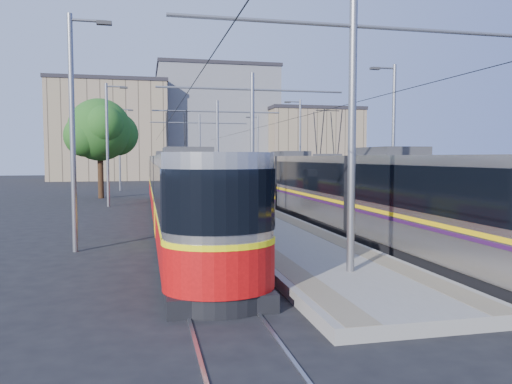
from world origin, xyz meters
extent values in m
plane|color=black|center=(0.00, 0.00, 0.00)|extent=(160.00, 160.00, 0.00)
cube|color=gray|center=(0.00, 17.00, 0.15)|extent=(4.00, 50.00, 0.30)
cube|color=gray|center=(-1.45, 17.00, 0.30)|extent=(0.70, 50.00, 0.01)
cube|color=gray|center=(1.45, 17.00, 0.30)|extent=(0.70, 50.00, 0.01)
cube|color=gray|center=(-4.32, 17.00, 0.01)|extent=(0.07, 70.00, 0.03)
cube|color=gray|center=(-2.88, 17.00, 0.01)|extent=(0.07, 70.00, 0.03)
cube|color=gray|center=(2.88, 17.00, 0.01)|extent=(0.07, 70.00, 0.03)
cube|color=gray|center=(4.32, 17.00, 0.01)|extent=(0.07, 70.00, 0.03)
cube|color=silver|center=(-3.60, -3.00, 0.01)|extent=(1.20, 5.00, 0.01)
cube|color=black|center=(-3.60, 9.15, 0.20)|extent=(2.30, 30.48, 0.40)
cube|color=#BDB6AD|center=(-3.60, 9.15, 1.85)|extent=(2.40, 28.88, 2.90)
cube|color=black|center=(-3.60, 9.15, 2.35)|extent=(2.43, 28.88, 1.30)
cube|color=#F4EA0C|center=(-3.60, 9.15, 1.45)|extent=(2.43, 28.88, 0.12)
cube|color=red|center=(-3.60, 9.15, 0.95)|extent=(2.42, 28.88, 1.10)
cube|color=#2D2D30|center=(-3.60, 9.15, 3.45)|extent=(1.68, 3.00, 0.30)
cube|color=black|center=(3.60, 7.28, 0.20)|extent=(2.30, 31.20, 0.40)
cube|color=#AAA39B|center=(3.60, 7.28, 1.85)|extent=(2.40, 29.60, 2.90)
cube|color=black|center=(3.60, 7.28, 2.35)|extent=(2.43, 29.60, 1.30)
cube|color=yellow|center=(3.60, 7.28, 1.45)|extent=(2.43, 29.60, 0.12)
cube|color=#351241|center=(3.60, 7.28, 1.30)|extent=(2.43, 29.60, 0.10)
cube|color=#2D2D30|center=(3.60, 7.28, 3.45)|extent=(1.68, 3.00, 0.30)
cylinder|color=gray|center=(0.00, -4.00, 3.80)|extent=(0.20, 0.20, 7.00)
cylinder|color=gray|center=(0.00, -4.00, 6.50)|extent=(9.20, 0.10, 0.10)
cylinder|color=gray|center=(0.00, 8.00, 3.80)|extent=(0.20, 0.20, 7.00)
cylinder|color=gray|center=(0.00, 8.00, 6.50)|extent=(9.20, 0.10, 0.10)
cylinder|color=gray|center=(0.00, 20.00, 3.80)|extent=(0.20, 0.20, 7.00)
cylinder|color=gray|center=(0.00, 20.00, 6.50)|extent=(9.20, 0.10, 0.10)
cylinder|color=gray|center=(0.00, 32.00, 3.80)|extent=(0.20, 0.20, 7.00)
cylinder|color=gray|center=(0.00, 32.00, 6.50)|extent=(9.20, 0.10, 0.10)
cylinder|color=black|center=(-3.60, 17.00, 5.55)|extent=(0.02, 70.00, 0.02)
cylinder|color=black|center=(3.60, 17.00, 5.55)|extent=(0.02, 70.00, 0.02)
cylinder|color=gray|center=(-7.50, 2.00, 4.00)|extent=(0.18, 0.18, 8.00)
cube|color=#2D2D30|center=(-6.40, 2.00, 7.75)|extent=(0.50, 0.22, 0.12)
cylinder|color=gray|center=(-7.50, 18.00, 4.00)|extent=(0.18, 0.18, 8.00)
cube|color=#2D2D30|center=(-6.40, 18.00, 7.75)|extent=(0.50, 0.22, 0.12)
cylinder|color=gray|center=(-7.50, 34.00, 4.00)|extent=(0.18, 0.18, 8.00)
cube|color=#2D2D30|center=(-6.40, 34.00, 7.75)|extent=(0.50, 0.22, 0.12)
cylinder|color=gray|center=(7.50, 8.00, 4.00)|extent=(0.18, 0.18, 8.00)
cube|color=#2D2D30|center=(6.40, 8.00, 7.75)|extent=(0.50, 0.22, 0.12)
cylinder|color=gray|center=(7.50, 24.00, 4.00)|extent=(0.18, 0.18, 8.00)
cube|color=#2D2D30|center=(6.40, 24.00, 7.75)|extent=(0.50, 0.22, 0.12)
cylinder|color=gray|center=(7.50, 40.00, 4.00)|extent=(0.18, 0.18, 8.00)
cube|color=#2D2D30|center=(6.40, 40.00, 7.75)|extent=(0.50, 0.22, 0.12)
cube|color=black|center=(0.66, 11.31, 1.42)|extent=(0.64, 1.01, 2.24)
cube|color=black|center=(0.66, 11.31, 1.57)|extent=(0.68, 1.05, 1.17)
cylinder|color=#382314|center=(-8.55, 25.13, 1.62)|extent=(0.45, 0.45, 3.25)
sphere|color=#164D19|center=(-8.55, 25.13, 5.38)|extent=(4.87, 4.87, 4.87)
sphere|color=#164D19|center=(-7.33, 25.94, 5.07)|extent=(3.45, 3.45, 3.45)
cube|color=gray|center=(-10.00, 60.00, 6.80)|extent=(16.00, 12.00, 13.61)
cube|color=#262328|center=(-10.00, 60.00, 13.86)|extent=(16.32, 12.24, 0.50)
cube|color=slate|center=(6.00, 64.00, 8.40)|extent=(18.00, 14.00, 16.80)
cube|color=#262328|center=(6.00, 64.00, 17.05)|extent=(18.36, 14.28, 0.50)
cube|color=gray|center=(20.00, 58.00, 5.12)|extent=(14.00, 10.00, 10.24)
cube|color=#262328|center=(20.00, 58.00, 10.49)|extent=(14.28, 10.20, 0.50)
camera|label=1|loc=(-5.13, -15.85, 3.24)|focal=35.00mm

